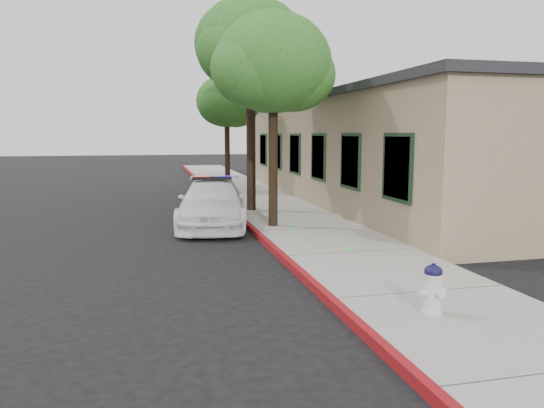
{
  "coord_description": "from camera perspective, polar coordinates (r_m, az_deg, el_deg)",
  "views": [
    {
      "loc": [
        -2.75,
        -10.5,
        2.76
      ],
      "look_at": [
        0.11,
        1.36,
        1.1
      ],
      "focal_mm": 34.01,
      "sensor_mm": 36.0,
      "label": 1
    }
  ],
  "objects": [
    {
      "name": "ground",
      "position": [
        11.2,
        1.09,
        -6.51
      ],
      "size": [
        120.0,
        120.0,
        0.0
      ],
      "primitive_type": "plane",
      "color": "black",
      "rests_on": "ground"
    },
    {
      "name": "sidewalk",
      "position": [
        14.44,
        4.23,
        -2.98
      ],
      "size": [
        3.2,
        60.0,
        0.15
      ],
      "primitive_type": "cube",
      "color": "gray",
      "rests_on": "ground"
    },
    {
      "name": "red_curb",
      "position": [
        14.05,
        -1.77,
        -3.25
      ],
      "size": [
        0.14,
        60.0,
        0.16
      ],
      "primitive_type": "cube",
      "color": "maroon",
      "rests_on": "ground"
    },
    {
      "name": "clapboard_building",
      "position": [
        21.68,
        12.34,
        5.91
      ],
      "size": [
        7.3,
        20.89,
        4.24
      ],
      "color": "tan",
      "rests_on": "ground"
    },
    {
      "name": "police_car",
      "position": [
        15.55,
        -6.6,
        0.1
      ],
      "size": [
        2.69,
        5.06,
        1.52
      ],
      "rotation": [
        0.0,
        0.0,
        -0.16
      ],
      "color": "white",
      "rests_on": "ground"
    },
    {
      "name": "fire_hydrant",
      "position": [
        7.96,
        17.37,
        -8.93
      ],
      "size": [
        0.43,
        0.37,
        0.75
      ],
      "rotation": [
        0.0,
        0.0,
        0.14
      ],
      "color": "silver",
      "rests_on": "sidewalk"
    },
    {
      "name": "street_tree_near",
      "position": [
        14.7,
        0.16,
        14.88
      ],
      "size": [
        3.56,
        3.24,
        5.94
      ],
      "rotation": [
        0.0,
        0.0,
        -0.38
      ],
      "color": "black",
      "rests_on": "sidewalk"
    },
    {
      "name": "street_tree_mid",
      "position": [
        17.98,
        -2.41,
        16.59
      ],
      "size": [
        3.75,
        3.84,
        7.13
      ],
      "rotation": [
        0.0,
        0.0,
        0.25
      ],
      "color": "black",
      "rests_on": "sidewalk"
    },
    {
      "name": "street_tree_far",
      "position": [
        24.01,
        -4.93,
        10.98
      ],
      "size": [
        2.91,
        2.82,
        5.28
      ],
      "rotation": [
        0.0,
        0.0,
        0.11
      ],
      "color": "black",
      "rests_on": "sidewalk"
    }
  ]
}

